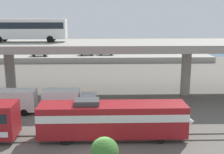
{
  "coord_description": "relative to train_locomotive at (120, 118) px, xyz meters",
  "views": [
    {
      "loc": [
        0.77,
        -22.7,
        12.39
      ],
      "look_at": [
        1.96,
        17.23,
        3.49
      ],
      "focal_mm": 45.17,
      "sensor_mm": 36.0,
      "label": 1
    }
  ],
  "objects": [
    {
      "name": "rail_strip_near",
      "position": [
        -2.35,
        -0.74,
        -2.13
      ],
      "size": [
        110.0,
        0.12,
        0.12
      ],
      "primitive_type": "cube",
      "color": "#59544C",
      "rests_on": "ground_plane"
    },
    {
      "name": "rail_strip_far",
      "position": [
        -2.35,
        0.74,
        -2.13
      ],
      "size": [
        110.0,
        0.12,
        0.12
      ],
      "primitive_type": "cube",
      "color": "#59544C",
      "rests_on": "ground_plane"
    },
    {
      "name": "train_locomotive",
      "position": [
        0.0,
        0.0,
        0.0
      ],
      "size": [
        15.74,
        3.04,
        4.18
      ],
      "color": "maroon",
      "rests_on": "ground_plane"
    },
    {
      "name": "highway_overpass",
      "position": [
        -2.35,
        16.0,
        5.37
      ],
      "size": [
        96.0,
        11.65,
        8.32
      ],
      "color": "#9E998E",
      "rests_on": "ground_plane"
    },
    {
      "name": "transit_bus_on_overpass",
      "position": [
        -13.15,
        16.35,
        8.18
      ],
      "size": [
        12.0,
        2.68,
        3.4
      ],
      "color": "silver",
      "rests_on": "highway_overpass"
    },
    {
      "name": "service_truck_west",
      "position": [
        -13.44,
        7.96,
        -0.56
      ],
      "size": [
        6.8,
        2.46,
        3.04
      ],
      "rotation": [
        0.0,
        0.0,
        3.14
      ],
      "color": "black",
      "rests_on": "ground_plane"
    },
    {
      "name": "service_truck_east",
      "position": [
        -6.16,
        7.96,
        -0.56
      ],
      "size": [
        6.8,
        2.46,
        3.04
      ],
      "color": "#B7B7BC",
      "rests_on": "ground_plane"
    },
    {
      "name": "pier_parking_lot",
      "position": [
        -2.35,
        51.0,
        -1.46
      ],
      "size": [
        60.11,
        11.7,
        1.47
      ],
      "primitive_type": "cube",
      "color": "#9E998E",
      "rests_on": "ground_plane"
    },
    {
      "name": "parked_car_0",
      "position": [
        -6.22,
        49.68,
        0.05
      ],
      "size": [
        4.19,
        1.92,
        1.5
      ],
      "color": "#515459",
      "rests_on": "pier_parking_lot"
    },
    {
      "name": "parked_car_1",
      "position": [
        -18.61,
        48.1,
        0.05
      ],
      "size": [
        4.62,
        1.82,
        1.5
      ],
      "color": "#B7B7BC",
      "rests_on": "pier_parking_lot"
    },
    {
      "name": "parked_car_2",
      "position": [
        -5.3,
        52.74,
        0.05
      ],
      "size": [
        4.46,
        1.85,
        1.5
      ],
      "rotation": [
        0.0,
        0.0,
        3.14
      ],
      "color": "#515459",
      "rests_on": "pier_parking_lot"
    },
    {
      "name": "parked_car_3",
      "position": [
        -0.9,
        50.1,
        0.05
      ],
      "size": [
        4.45,
        1.94,
        1.5
      ],
      "rotation": [
        0.0,
        0.0,
        3.14
      ],
      "color": "#0C4C26",
      "rests_on": "pier_parking_lot"
    },
    {
      "name": "harbor_water",
      "position": [
        -2.35,
        74.0,
        -2.19
      ],
      "size": [
        140.0,
        36.0,
        0.01
      ],
      "primitive_type": "cube",
      "color": "#385B7A",
      "rests_on": "ground_plane"
    },
    {
      "name": "shrub_right",
      "position": [
        -1.56,
        -5.08,
        -0.99
      ],
      "size": [
        2.41,
        2.41,
        2.41
      ],
      "primitive_type": "sphere",
      "color": "#3D742E",
      "rests_on": "ground_plane"
    }
  ]
}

